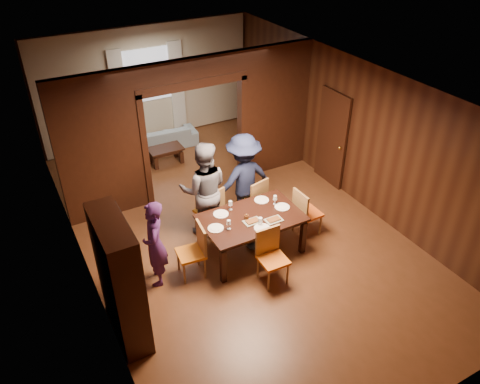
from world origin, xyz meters
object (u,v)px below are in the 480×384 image
sofa (162,137)px  chair_far_l (209,209)px  dining_table (251,234)px  chair_far_r (252,199)px  person_navy (243,179)px  person_purple (155,244)px  chair_left (191,252)px  chair_near (273,258)px  hutch (120,280)px  chair_right (308,212)px  coffee_table (166,155)px  person_grey (204,190)px

sofa → chair_far_l: chair_far_l is taller
dining_table → chair_far_r: (0.50, 0.83, 0.10)m
person_navy → chair_far_l: bearing=0.2°
chair_far_l → person_purple: bearing=14.0°
dining_table → chair_far_l: size_ratio=1.81×
chair_left → chair_near: same height
person_purple → hutch: (-0.77, -0.79, 0.23)m
chair_right → hutch: 3.79m
person_navy → sofa: size_ratio=1.04×
chair_left → person_purple: bearing=-97.5°
sofa → dining_table: bearing=94.1°
person_purple → hutch: hutch is taller
sofa → hutch: (-2.55, -5.35, 0.74)m
chair_far_r → chair_near: bearing=58.0°
person_purple → chair_far_r: (2.23, 0.74, -0.29)m
coffee_table → chair_far_l: 2.90m
dining_table → chair_left: 1.19m
coffee_table → chair_left: 3.99m
chair_near → hutch: 2.49m
dining_table → chair_right: 1.20m
chair_near → chair_far_l: bearing=101.9°
person_grey → chair_right: (1.67, -0.96, -0.46)m
chair_right → chair_far_r: bearing=37.0°
chair_far_l → person_navy: bearing=164.3°
chair_right → chair_near: (-1.27, -0.80, 0.00)m
chair_far_r → chair_left: bearing=14.1°
person_purple → coffee_table: (1.57, 3.71, -0.57)m
person_purple → chair_left: bearing=96.4°
person_navy → chair_left: bearing=30.7°
person_grey → hutch: bearing=61.0°
sofa → dining_table: dining_table is taller
hutch → chair_near: bearing=-3.4°
hutch → dining_table: bearing=15.6°
chair_far_l → hutch: 2.71m
sofa → chair_left: size_ratio=1.82×
coffee_table → person_purple: bearing=-112.9°
person_navy → coffee_table: bearing=-81.5°
chair_left → chair_right: same height
sofa → coffee_table: (-0.22, -0.85, -0.06)m
person_grey → dining_table: size_ratio=1.08×
coffee_table → hutch: 5.13m
person_purple → chair_far_r: bearing=128.5°
person_purple → chair_far_l: bearing=142.1°
person_purple → person_navy: 2.28m
person_navy → chair_far_r: person_navy is taller
person_purple → chair_left: size_ratio=1.59×
hutch → chair_far_r: bearing=27.0°
dining_table → chair_far_r: bearing=59.2°
sofa → chair_far_r: chair_far_r is taller
dining_table → hutch: (-2.50, -0.70, 0.62)m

